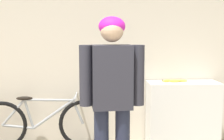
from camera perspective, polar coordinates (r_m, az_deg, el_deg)
The scene contains 5 objects.
wall_back at distance 4.40m, azimuth -4.33°, elevation 3.33°, with size 8.00×0.07×2.60m.
side_shelf at distance 4.46m, azimuth 12.76°, elevation -7.87°, with size 0.97×0.40×0.90m.
person at distance 3.07m, azimuth -0.00°, elevation -3.33°, with size 0.64×0.27×1.73m.
bicycle at distance 4.39m, azimuth -12.52°, elevation -9.44°, with size 1.74×0.46×0.73m.
banana at distance 4.33m, azimuth 11.30°, elevation -1.93°, with size 0.36×0.10×0.04m.
Camera 1 is at (0.09, -1.89, 1.60)m, focal length 50.00 mm.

